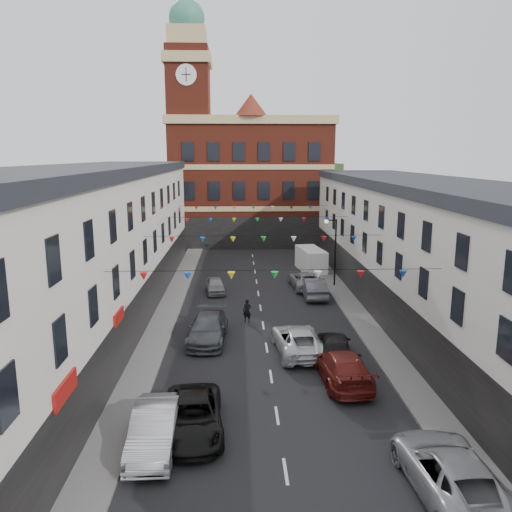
{
  "coord_description": "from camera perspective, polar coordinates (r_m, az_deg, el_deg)",
  "views": [
    {
      "loc": [
        -1.69,
        -28.3,
        11.39
      ],
      "look_at": [
        -0.37,
        7.24,
        4.18
      ],
      "focal_mm": 35.0,
      "sensor_mm": 36.0,
      "label": 1
    }
  ],
  "objects": [
    {
      "name": "car_left_c",
      "position": [
        21.95,
        -7.19,
        -17.71
      ],
      "size": [
        2.82,
        5.42,
        1.46
      ],
      "primitive_type": "imported",
      "rotation": [
        0.0,
        0.0,
        0.08
      ],
      "color": "black",
      "rests_on": "ground"
    },
    {
      "name": "terrace_left",
      "position": [
        31.58,
        -20.72,
        -0.33
      ],
      "size": [
        8.4,
        56.0,
        10.7
      ],
      "color": "silver",
      "rests_on": "ground"
    },
    {
      "name": "car_left_d",
      "position": [
        31.48,
        -5.54,
        -8.26
      ],
      "size": [
        2.55,
        5.64,
        1.6
      ],
      "primitive_type": "imported",
      "rotation": [
        0.0,
        0.0,
        -0.06
      ],
      "color": "#494C51",
      "rests_on": "ground"
    },
    {
      "name": "moving_car",
      "position": [
        29.69,
        4.83,
        -9.54
      ],
      "size": [
        3.03,
        5.77,
        1.55
      ],
      "primitive_type": "imported",
      "rotation": [
        0.0,
        0.0,
        3.23
      ],
      "color": "silver",
      "rests_on": "ground"
    },
    {
      "name": "car_right_e",
      "position": [
        40.98,
        6.6,
        -3.59
      ],
      "size": [
        1.71,
        4.88,
        1.61
      ],
      "primitive_type": "imported",
      "rotation": [
        0.0,
        0.0,
        3.14
      ],
      "color": "#54555C",
      "rests_on": "ground"
    },
    {
      "name": "car_right_b",
      "position": [
        19.59,
        21.43,
        -22.06
      ],
      "size": [
        2.98,
        6.04,
        1.65
      ],
      "primitive_type": "imported",
      "rotation": [
        0.0,
        0.0,
        3.18
      ],
      "color": "#93959B",
      "rests_on": "ground"
    },
    {
      "name": "car_right_d",
      "position": [
        28.89,
        8.94,
        -10.18
      ],
      "size": [
        2.39,
        4.91,
        1.61
      ],
      "primitive_type": "imported",
      "rotation": [
        0.0,
        0.0,
        3.04
      ],
      "color": "black",
      "rests_on": "ground"
    },
    {
      "name": "car_right_c",
      "position": [
        26.42,
        9.84,
        -12.31
      ],
      "size": [
        2.56,
        5.75,
        1.64
      ],
      "primitive_type": "imported",
      "rotation": [
        0.0,
        0.0,
        3.19
      ],
      "color": "maroon",
      "rests_on": "ground"
    },
    {
      "name": "white_van",
      "position": [
        50.04,
        6.29,
        -0.44
      ],
      "size": [
        2.66,
        5.37,
        2.28
      ],
      "primitive_type": "cube",
      "rotation": [
        0.0,
        0.0,
        0.14
      ],
      "color": "white",
      "rests_on": "ground"
    },
    {
      "name": "car_left_e",
      "position": [
        42.15,
        -4.66,
        -3.35
      ],
      "size": [
        1.93,
        3.93,
        1.29
      ],
      "primitive_type": "imported",
      "rotation": [
        0.0,
        0.0,
        0.11
      ],
      "color": "gray",
      "rests_on": "ground"
    },
    {
      "name": "ground",
      "position": [
        30.56,
        1.22,
        -10.43
      ],
      "size": [
        160.0,
        160.0,
        0.0
      ],
      "primitive_type": "plane",
      "color": "black",
      "rests_on": "ground"
    },
    {
      "name": "pavement_right",
      "position": [
        33.47,
        13.02,
        -8.61
      ],
      "size": [
        1.8,
        64.0,
        0.15
      ],
      "primitive_type": "cube",
      "color": "#605E5B",
      "rests_on": "ground"
    },
    {
      "name": "clock_tower",
      "position": [
        63.67,
        -7.61,
        14.55
      ],
      "size": [
        5.6,
        5.6,
        30.0
      ],
      "color": "maroon",
      "rests_on": "ground"
    },
    {
      "name": "distant_hill",
      "position": [
        90.56,
        -3.62,
        7.39
      ],
      "size": [
        40.0,
        14.0,
        10.0
      ],
      "primitive_type": "cube",
      "color": "#2E4A22",
      "rests_on": "ground"
    },
    {
      "name": "street_lamp",
      "position": [
        43.75,
        8.76,
        1.47
      ],
      "size": [
        1.1,
        0.36,
        6.0
      ],
      "color": "black",
      "rests_on": "ground"
    },
    {
      "name": "pedestrian",
      "position": [
        34.72,
        -1.02,
        -6.28
      ],
      "size": [
        0.69,
        0.57,
        1.62
      ],
      "primitive_type": "imported",
      "rotation": [
        0.0,
        0.0,
        -0.35
      ],
      "color": "black",
      "rests_on": "ground"
    },
    {
      "name": "car_right_f",
      "position": [
        43.71,
        5.67,
        -2.73
      ],
      "size": [
        2.76,
        5.33,
        1.44
      ],
      "primitive_type": "imported",
      "rotation": [
        0.0,
        0.0,
        3.21
      ],
      "color": "#9D9FA1",
      "rests_on": "ground"
    },
    {
      "name": "civic_building",
      "position": [
        66.35,
        -0.68,
        8.65
      ],
      "size": [
        20.6,
        13.3,
        18.5
      ],
      "color": "maroon",
      "rests_on": "ground"
    },
    {
      "name": "terrace_right",
      "position": [
        32.91,
        22.09,
        -0.86
      ],
      "size": [
        8.4,
        56.0,
        9.7
      ],
      "color": "beige",
      "rests_on": "ground"
    },
    {
      "name": "pavement_left",
      "position": [
        32.77,
        -11.28,
        -8.98
      ],
      "size": [
        1.8,
        64.0,
        0.15
      ],
      "primitive_type": "cube",
      "color": "#605E5B",
      "rests_on": "ground"
    },
    {
      "name": "car_left_b",
      "position": [
        21.18,
        -11.57,
        -18.78
      ],
      "size": [
        1.83,
        4.93,
        1.61
      ],
      "primitive_type": "imported",
      "rotation": [
        0.0,
        0.0,
        0.03
      ],
      "color": "#A9AAB1",
      "rests_on": "ground"
    }
  ]
}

